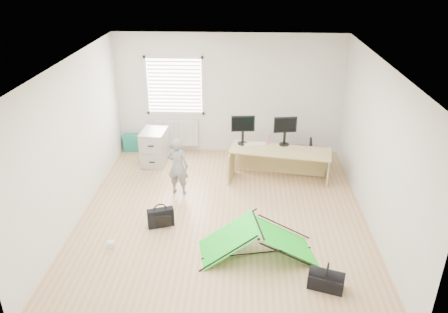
{
  "coord_description": "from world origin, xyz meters",
  "views": [
    {
      "loc": [
        0.34,
        -6.55,
        4.25
      ],
      "look_at": [
        0.0,
        0.4,
        0.95
      ],
      "focal_mm": 35.0,
      "sensor_mm": 36.0,
      "label": 1
    }
  ],
  "objects_px": {
    "office_chair": "(297,153)",
    "duffel_bag": "(326,281)",
    "storage_crate": "(316,159)",
    "monitor_right": "(285,135)",
    "person": "(178,166)",
    "laptop_bag": "(161,218)",
    "kite": "(258,239)",
    "monitor_left": "(243,134)",
    "desk": "(279,165)",
    "filing_cabinet": "(155,147)",
    "thermos": "(268,139)"
  },
  "relations": [
    {
      "from": "laptop_bag",
      "to": "duffel_bag",
      "type": "bearing_deg",
      "value": -48.17
    },
    {
      "from": "person",
      "to": "monitor_left",
      "type": "bearing_deg",
      "value": -132.53
    },
    {
      "from": "office_chair",
      "to": "duffel_bag",
      "type": "xyz_separation_m",
      "value": [
        0.02,
        -3.83,
        -0.18
      ]
    },
    {
      "from": "filing_cabinet",
      "to": "person",
      "type": "distance_m",
      "value": 1.43
    },
    {
      "from": "kite",
      "to": "duffel_bag",
      "type": "bearing_deg",
      "value": -48.32
    },
    {
      "from": "monitor_left",
      "to": "kite",
      "type": "distance_m",
      "value": 2.77
    },
    {
      "from": "filing_cabinet",
      "to": "storage_crate",
      "type": "bearing_deg",
      "value": 5.24
    },
    {
      "from": "monitor_left",
      "to": "laptop_bag",
      "type": "height_order",
      "value": "monitor_left"
    },
    {
      "from": "filing_cabinet",
      "to": "storage_crate",
      "type": "distance_m",
      "value": 3.52
    },
    {
      "from": "office_chair",
      "to": "storage_crate",
      "type": "xyz_separation_m",
      "value": [
        0.43,
        -0.01,
        -0.14
      ]
    },
    {
      "from": "filing_cabinet",
      "to": "thermos",
      "type": "xyz_separation_m",
      "value": [
        2.41,
        -0.35,
        0.4
      ]
    },
    {
      "from": "person",
      "to": "storage_crate",
      "type": "xyz_separation_m",
      "value": [
        2.81,
        1.32,
        -0.42
      ]
    },
    {
      "from": "office_chair",
      "to": "monitor_right",
      "type": "bearing_deg",
      "value": 58.91
    },
    {
      "from": "monitor_right",
      "to": "thermos",
      "type": "bearing_deg",
      "value": 167.13
    },
    {
      "from": "thermos",
      "to": "storage_crate",
      "type": "xyz_separation_m",
      "value": [
        1.1,
        0.42,
        -0.64
      ]
    },
    {
      "from": "person",
      "to": "duffel_bag",
      "type": "height_order",
      "value": "person"
    },
    {
      "from": "monitor_right",
      "to": "duffel_bag",
      "type": "relative_size",
      "value": 0.95
    },
    {
      "from": "thermos",
      "to": "person",
      "type": "distance_m",
      "value": 1.95
    },
    {
      "from": "kite",
      "to": "laptop_bag",
      "type": "height_order",
      "value": "kite"
    },
    {
      "from": "desk",
      "to": "thermos",
      "type": "bearing_deg",
      "value": 140.74
    },
    {
      "from": "thermos",
      "to": "kite",
      "type": "relative_size",
      "value": 0.13
    },
    {
      "from": "monitor_right",
      "to": "person",
      "type": "distance_m",
      "value": 2.25
    },
    {
      "from": "person",
      "to": "filing_cabinet",
      "type": "bearing_deg",
      "value": -49.18
    },
    {
      "from": "kite",
      "to": "storage_crate",
      "type": "distance_m",
      "value": 3.41
    },
    {
      "from": "person",
      "to": "laptop_bag",
      "type": "distance_m",
      "value": 1.21
    },
    {
      "from": "filing_cabinet",
      "to": "kite",
      "type": "distance_m",
      "value": 3.75
    },
    {
      "from": "kite",
      "to": "laptop_bag",
      "type": "distance_m",
      "value": 1.75
    },
    {
      "from": "monitor_left",
      "to": "laptop_bag",
      "type": "relative_size",
      "value": 1.07
    },
    {
      "from": "monitor_left",
      "to": "storage_crate",
      "type": "xyz_separation_m",
      "value": [
        1.61,
        0.44,
        -0.75
      ]
    },
    {
      "from": "laptop_bag",
      "to": "kite",
      "type": "bearing_deg",
      "value": -42.68
    },
    {
      "from": "monitor_right",
      "to": "thermos",
      "type": "distance_m",
      "value": 0.35
    },
    {
      "from": "filing_cabinet",
      "to": "duffel_bag",
      "type": "xyz_separation_m",
      "value": [
        3.1,
        -3.75,
        -0.28
      ]
    },
    {
      "from": "desk",
      "to": "monitor_right",
      "type": "height_order",
      "value": "monitor_right"
    },
    {
      "from": "thermos",
      "to": "storage_crate",
      "type": "height_order",
      "value": "thermos"
    },
    {
      "from": "desk",
      "to": "monitor_left",
      "type": "bearing_deg",
      "value": 170.45
    },
    {
      "from": "thermos",
      "to": "laptop_bag",
      "type": "bearing_deg",
      "value": -132.51
    },
    {
      "from": "desk",
      "to": "laptop_bag",
      "type": "xyz_separation_m",
      "value": [
        -2.1,
        -1.75,
        -0.17
      ]
    },
    {
      "from": "thermos",
      "to": "monitor_right",
      "type": "bearing_deg",
      "value": -3.08
    },
    {
      "from": "person",
      "to": "laptop_bag",
      "type": "bearing_deg",
      "value": 94.48
    },
    {
      "from": "office_chair",
      "to": "filing_cabinet",
      "type": "bearing_deg",
      "value": 7.21
    },
    {
      "from": "monitor_left",
      "to": "office_chair",
      "type": "bearing_deg",
      "value": 15.43
    },
    {
      "from": "monitor_right",
      "to": "person",
      "type": "height_order",
      "value": "person"
    },
    {
      "from": "storage_crate",
      "to": "duffel_bag",
      "type": "xyz_separation_m",
      "value": [
        -0.41,
        -3.83,
        -0.04
      ]
    },
    {
      "from": "laptop_bag",
      "to": "monitor_left",
      "type": "bearing_deg",
      "value": 36.21
    },
    {
      "from": "desk",
      "to": "person",
      "type": "distance_m",
      "value": 2.07
    },
    {
      "from": "thermos",
      "to": "duffel_bag",
      "type": "distance_m",
      "value": 3.54
    },
    {
      "from": "filing_cabinet",
      "to": "thermos",
      "type": "height_order",
      "value": "thermos"
    },
    {
      "from": "desk",
      "to": "laptop_bag",
      "type": "bearing_deg",
      "value": -130.59
    },
    {
      "from": "thermos",
      "to": "storage_crate",
      "type": "relative_size",
      "value": 0.44
    },
    {
      "from": "monitor_left",
      "to": "thermos",
      "type": "distance_m",
      "value": 0.52
    }
  ]
}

